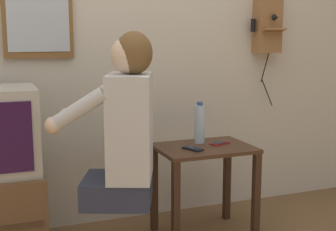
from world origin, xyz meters
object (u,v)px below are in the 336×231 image
person (125,125)px  cell_phone_spare (220,143)px  wall_phone_antique (268,22)px  water_bottle (200,124)px  cell_phone_held (193,149)px

person → cell_phone_spare: (0.64, 0.16, -0.19)m
wall_phone_antique → water_bottle: bearing=-155.9°
water_bottle → cell_phone_spare: bearing=-35.5°
cell_phone_held → cell_phone_spare: bearing=-1.3°
cell_phone_held → water_bottle: (0.11, 0.14, 0.11)m
water_bottle → cell_phone_held: bearing=-127.2°
cell_phone_spare → water_bottle: bearing=-146.9°
wall_phone_antique → water_bottle: 0.94m
wall_phone_antique → cell_phone_held: (-0.75, -0.43, -0.74)m
person → cell_phone_held: bearing=-56.0°
person → cell_phone_held: 0.48m
wall_phone_antique → cell_phone_spare: (-0.54, -0.36, -0.74)m
cell_phone_spare → water_bottle: 0.17m
person → cell_phone_spare: size_ratio=6.62×
person → wall_phone_antique: size_ratio=1.09×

